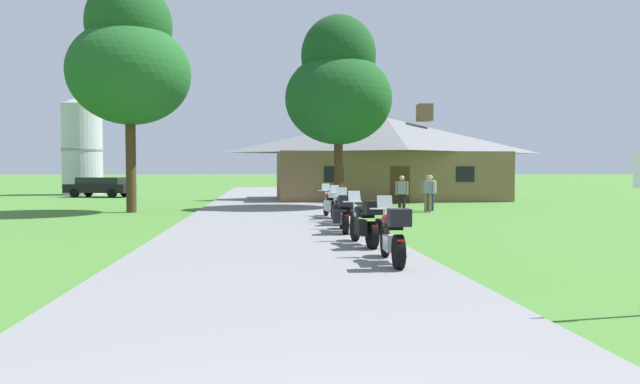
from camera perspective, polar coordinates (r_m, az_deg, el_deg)
ground_plane at (r=22.33m, az=-5.28°, el=-2.61°), size 500.00×500.00×0.00m
asphalt_driveway at (r=20.33m, az=-5.21°, el=-3.00°), size 6.40×80.00×0.06m
motorcycle_red_nearest_to_camera at (r=10.88m, az=7.55°, el=-4.46°), size 0.66×2.08×1.30m
motorcycle_black_second_in_row at (r=13.37m, az=4.79°, el=-3.25°), size 0.87×2.08×1.30m
motorcycle_silver_third_in_row at (r=16.25m, az=2.53°, el=-2.26°), size 0.80×2.08×1.30m
motorcycle_silver_fourth_in_row at (r=18.80m, az=2.15°, el=-1.65°), size 0.79×2.08×1.30m
motorcycle_red_farthest_in_row at (r=21.27m, az=1.19°, el=-1.20°), size 0.84×2.08×1.30m
stone_lodge at (r=35.95m, az=6.90°, el=3.57°), size 14.83×7.66×6.20m
bystander_white_shirt_near_lodge at (r=26.20m, az=11.37°, el=0.11°), size 0.46×0.39×1.67m
bystander_gray_shirt_beside_signpost at (r=25.23m, az=11.11°, el=0.07°), size 0.50×0.36×1.69m
bystander_gray_shirt_by_tree at (r=24.02m, az=8.47°, el=-0.06°), size 0.53×0.31×1.67m
tree_left_near at (r=26.57m, az=-19.12°, el=12.86°), size 5.36×5.36×10.36m
tree_by_lodge_front at (r=28.02m, az=1.93°, el=10.88°), size 5.35×5.35×9.61m
metal_silo_distant at (r=46.82m, az=-23.40°, el=4.49°), size 3.09×3.09×7.73m
parked_black_suv_far_left at (r=41.91m, az=-21.76°, el=0.57°), size 4.93×3.02×1.40m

